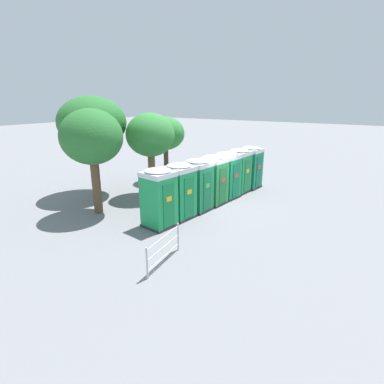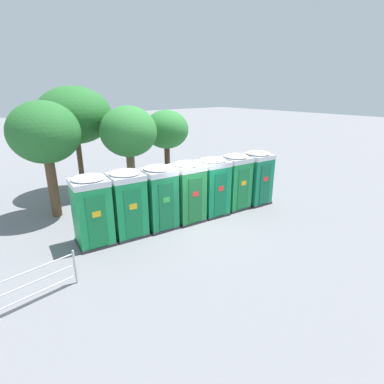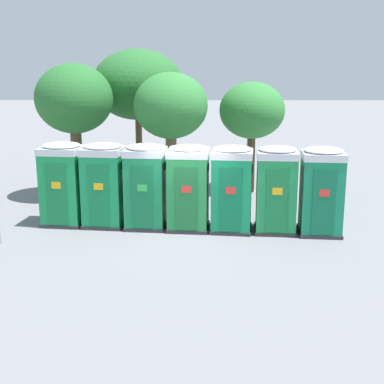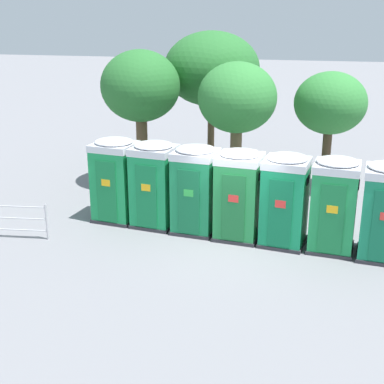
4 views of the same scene
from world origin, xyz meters
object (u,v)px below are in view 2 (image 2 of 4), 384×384
portapotty_4 (213,186)px  street_tree_3 (166,130)px  portapotty_2 (159,197)px  portapotty_6 (256,177)px  portapotty_3 (188,191)px  street_tree_2 (129,133)px  street_tree_0 (75,116)px  street_tree_1 (45,134)px  portapotty_1 (127,203)px  portapotty_0 (92,210)px  portapotty_5 (235,181)px  event_barrier (38,281)px

portapotty_4 → street_tree_3: 5.44m
portapotty_2 → portapotty_6: same height
portapotty_3 → street_tree_2: bearing=100.6°
street_tree_0 → street_tree_3: (4.45, -1.51, -0.91)m
portapotty_2 → street_tree_1: 5.31m
portapotty_1 → portapotty_3: bearing=-7.7°
portapotty_0 → portapotty_2: same height
portapotty_1 → portapotty_0: bearing=173.2°
portapotty_1 → portapotty_5: bearing=-6.3°
street_tree_0 → street_tree_1: 3.18m
portapotty_4 → portapotty_0: bearing=172.9°
portapotty_2 → portapotty_0: bearing=172.7°
street_tree_1 → street_tree_3: bearing=7.7°
portapotty_4 → street_tree_3: (1.06, 5.02, 1.82)m
portapotty_5 → portapotty_3: bearing=175.0°
street_tree_0 → portapotty_6: bearing=-48.9°
portapotty_2 → street_tree_1: street_tree_1 is taller
portapotty_2 → portapotty_5: bearing=-5.8°
portapotty_2 → portapotty_6: size_ratio=1.00×
portapotty_1 → portapotty_6: bearing=-6.9°
portapotty_2 → portapotty_6: bearing=-6.7°
street_tree_2 → event_barrier: bearing=-136.9°
portapotty_6 → portapotty_5: bearing=170.7°
portapotty_5 → street_tree_2: bearing=130.5°
portapotty_5 → street_tree_2: size_ratio=0.56×
portapotty_1 → portapotty_4: size_ratio=1.00×
street_tree_0 → street_tree_1: size_ratio=1.11×
portapotty_1 → street_tree_0: (0.44, 6.05, 2.73)m
portapotty_1 → street_tree_1: 4.60m
street_tree_2 → portapotty_5: bearing=-49.5°
street_tree_2 → portapotty_6: bearing=-41.6°
portapotty_0 → street_tree_1: 4.19m
portapotty_1 → street_tree_0: street_tree_0 is taller
event_barrier → street_tree_0: bearing=63.1°
portapotty_3 → street_tree_0: size_ratio=0.47×
portapotty_5 → street_tree_2: (-3.23, 3.78, 2.07)m
portapotty_0 → portapotty_5: 6.43m
portapotty_1 → event_barrier: bearing=-152.1°
portapotty_2 → street_tree_2: size_ratio=0.56×
event_barrier → portapotty_4: bearing=10.8°
street_tree_1 → street_tree_2: street_tree_1 is taller
portapotty_1 → portapotty_6: (6.38, -0.78, 0.00)m
portapotty_0 → portapotty_3: 3.86m
portapotty_5 → street_tree_1: (-6.72, 4.22, 2.29)m
portapotty_6 → street_tree_2: 6.36m
portapotty_1 → portapotty_3: size_ratio=1.00×
portapotty_0 → street_tree_2: (3.16, 3.07, 2.07)m
portapotty_4 → street_tree_0: (-3.39, 6.53, 2.73)m
portapotty_3 → portapotty_5: bearing=-5.0°
portapotty_2 → portapotty_3: size_ratio=1.00×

